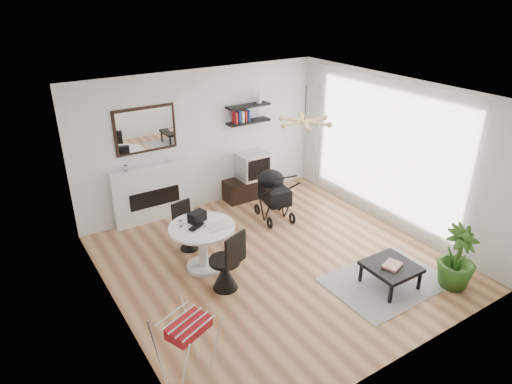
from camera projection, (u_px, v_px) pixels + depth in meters
floor at (276, 262)px, 7.36m from camera, size 5.00×5.00×0.00m
ceiling at (280, 95)px, 6.22m from camera, size 5.00×5.00×0.00m
wall_back at (202, 140)px, 8.70m from camera, size 5.00×0.00×5.00m
wall_left at (111, 231)px, 5.57m from camera, size 0.00×5.00×5.00m
wall_right at (394, 154)px, 8.02m from camera, size 0.00×5.00×5.00m
sheer_curtain at (381, 152)px, 8.12m from camera, size 0.04×3.60×2.60m
fireplace at (152, 186)px, 8.39m from camera, size 1.50×0.17×2.16m
shelf_lower at (248, 122)px, 8.97m from camera, size 0.90×0.25×0.04m
shelf_upper at (248, 106)px, 8.83m from camera, size 0.90×0.25×0.04m
pendant_lamp at (305, 121)px, 7.03m from camera, size 0.90×0.90×0.10m
tv_console at (251, 187)px, 9.48m from camera, size 1.17×0.41×0.44m
crt_tv at (252, 165)px, 9.29m from camera, size 0.61×0.53×0.53m
dining_table at (203, 241)px, 7.01m from camera, size 1.02×1.02×0.74m
laptop at (199, 227)px, 6.85m from camera, size 0.35×0.31×0.02m
black_bag at (197, 217)px, 7.01m from camera, size 0.31×0.24×0.16m
newspaper at (218, 226)px, 6.90m from camera, size 0.33×0.27×0.01m
drinking_glass at (180, 223)px, 6.89m from camera, size 0.05×0.05×0.09m
chair_far at (188, 235)px, 7.63m from camera, size 0.41×0.42×0.83m
chair_near at (226, 271)px, 6.60m from camera, size 0.51×0.52×0.97m
drying_rack at (187, 347)px, 5.06m from camera, size 0.70×0.68×0.82m
stroller at (273, 196)px, 8.57m from camera, size 0.64×0.89×1.03m
rug at (385, 281)px, 6.87m from camera, size 1.74×1.25×0.01m
coffee_table at (391, 267)px, 6.65m from camera, size 0.70×0.70×0.35m
magazines at (392, 265)px, 6.59m from camera, size 0.33×0.29×0.04m
potted_plant at (458, 258)px, 6.59m from camera, size 0.59×0.59×0.97m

